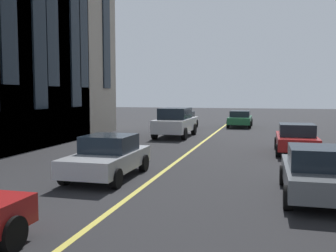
% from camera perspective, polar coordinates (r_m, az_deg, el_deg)
% --- Properties ---
extents(lane_centre_line, '(80.00, 0.16, 0.01)m').
position_cam_1_polar(lane_centre_line, '(16.78, 2.28, -4.65)').
color(lane_centre_line, '#D8C64C').
rests_on(lane_centre_line, ground_plane).
extents(car_white_near, '(4.40, 1.95, 1.37)m').
position_cam_1_polar(car_white_near, '(30.37, 2.21, 0.92)').
color(car_white_near, silver).
rests_on(car_white_near, ground_plane).
extents(car_grey_parked_b, '(3.90, 1.89, 1.40)m').
position_cam_1_polar(car_grey_parked_b, '(10.81, 21.79, -6.52)').
color(car_grey_parked_b, slate).
rests_on(car_grey_parked_b, ground_plane).
extents(car_red_parked_a, '(3.90, 1.89, 1.40)m').
position_cam_1_polar(car_red_parked_a, '(18.61, 18.75, -1.80)').
color(car_red_parked_a, '#B21E1E').
rests_on(car_red_parked_a, ground_plane).
extents(car_white_mid, '(4.70, 2.14, 1.88)m').
position_cam_1_polar(car_white_mid, '(24.47, 1.09, 0.61)').
color(car_white_mid, silver).
rests_on(car_white_mid, ground_plane).
extents(car_green_far, '(4.40, 1.95, 1.37)m').
position_cam_1_polar(car_green_far, '(32.48, 10.80, 1.09)').
color(car_green_far, '#1E6038').
rests_on(car_green_far, ground_plane).
extents(car_silver_oncoming, '(3.90, 1.89, 1.40)m').
position_cam_1_polar(car_silver_oncoming, '(12.73, -9.03, -4.56)').
color(car_silver_oncoming, '#B7BABF').
rests_on(car_silver_oncoming, ground_plane).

